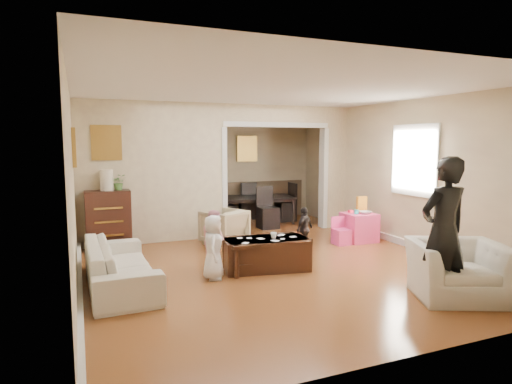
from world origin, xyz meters
name	(u,v)px	position (x,y,z in m)	size (l,w,h in m)	color
floor	(261,258)	(0.00, 0.00, 0.00)	(7.00, 7.00, 0.00)	brown
partition_left	(154,173)	(-1.38, 1.80, 1.30)	(2.75, 0.18, 2.60)	beige
partition_right	(333,168)	(2.48, 1.80, 1.30)	(0.55, 0.18, 2.60)	beige
partition_header	(276,114)	(1.10, 1.80, 2.42)	(2.22, 0.18, 0.35)	beige
window_pane	(415,160)	(2.73, -0.40, 1.55)	(0.03, 0.95, 1.10)	white
framed_art_partition	(106,143)	(-2.20, 1.70, 1.85)	(0.45, 0.03, 0.55)	brown
framed_art_sofa_wall	(74,147)	(-2.71, -0.60, 1.80)	(0.03, 0.55, 0.40)	brown
framed_art_alcove	(247,149)	(1.10, 3.44, 1.70)	(0.45, 0.03, 0.55)	brown
sofa	(120,264)	(-2.23, -0.60, 0.29)	(2.00, 0.78, 0.58)	beige
armchair_back	(224,227)	(-0.25, 1.12, 0.32)	(0.68, 0.70, 0.64)	tan
armchair_front	(457,270)	(1.48, -2.54, 0.33)	(1.03, 0.90, 0.67)	beige
dresser	(108,220)	(-2.23, 1.55, 0.52)	(0.75, 0.42, 1.03)	#351510
table_lamp	(107,180)	(-2.23, 1.55, 1.21)	(0.22, 0.22, 0.36)	beige
potted_plant	(119,182)	(-2.03, 1.55, 1.17)	(0.25, 0.21, 0.27)	#4B7F38
coffee_table	(266,254)	(-0.17, -0.60, 0.23)	(1.22, 0.61, 0.46)	#341810
coffee_cup	(274,236)	(-0.07, -0.65, 0.50)	(0.10, 0.10, 0.09)	white
play_table	(359,227)	(2.18, 0.39, 0.27)	(0.55, 0.55, 0.53)	#E33B77
cereal_box	(362,204)	(2.30, 0.49, 0.68)	(0.20, 0.07, 0.30)	yellow
cyan_cup	(357,212)	(2.08, 0.34, 0.57)	(0.08, 0.08, 0.08)	#27C7C3
toy_block	(350,211)	(2.06, 0.51, 0.56)	(0.08, 0.06, 0.05)	red
play_bowl	(365,213)	(2.23, 0.27, 0.56)	(0.22, 0.22, 0.05)	silver
dining_table	(256,210)	(1.08, 2.81, 0.30)	(1.72, 0.96, 0.61)	black
adult_person	(444,231)	(1.14, -2.64, 0.85)	(0.62, 0.41, 1.71)	black
child_kneel_a	(213,247)	(-1.02, -0.75, 0.44)	(0.43, 0.28, 0.88)	white
child_kneel_b	(214,239)	(-0.87, -0.30, 0.44)	(0.43, 0.33, 0.88)	pink
child_toddler	(304,229)	(0.88, 0.15, 0.38)	(0.44, 0.19, 0.76)	black
craft_papers	(267,238)	(-0.15, -0.61, 0.46)	(0.91, 0.48, 0.00)	white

